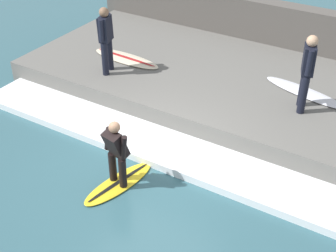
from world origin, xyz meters
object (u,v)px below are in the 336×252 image
at_px(surfer_waiting_far, 307,69).
at_px(surfer_riding, 116,150).
at_px(surfer_waiting_near, 106,37).
at_px(surfboard_waiting_near, 126,58).
at_px(surfboard_waiting_far, 305,92).
at_px(surfboard_riding, 119,183).

bearing_deg(surfer_waiting_far, surfer_riding, 147.24).
relative_size(surfer_riding, surfer_waiting_near, 0.83).
distance_m(surfer_waiting_near, surfboard_waiting_near, 1.17).
bearing_deg(surfboard_waiting_far, surfboard_riding, 152.90).
height_order(surfer_waiting_near, surfboard_waiting_near, surfer_waiting_near).
distance_m(surfboard_riding, surfboard_waiting_far, 4.76).
bearing_deg(surfboard_riding, surfboard_waiting_near, 33.16).
relative_size(surfboard_riding, surfboard_waiting_near, 0.84).
distance_m(surfboard_riding, surfer_riding, 0.78).
bearing_deg(surfer_waiting_near, surfboard_riding, -140.35).
xyz_separation_m(surfer_waiting_near, surfer_waiting_far, (0.75, -4.56, 0.03)).
bearing_deg(surfboard_waiting_near, surfer_waiting_near, -178.54).
relative_size(surfer_riding, surfboard_waiting_far, 0.64).
distance_m(surfer_riding, surfer_waiting_near, 3.66).
distance_m(surfboard_riding, surfer_waiting_far, 4.43).
distance_m(surfboard_riding, surfboard_waiting_near, 4.27).
distance_m(surfer_waiting_near, surfboard_waiting_far, 4.76).
distance_m(surfer_riding, surfboard_waiting_far, 4.73).
height_order(surfer_waiting_near, surfer_waiting_far, surfer_waiting_far).
height_order(surfer_riding, surfer_waiting_near, surfer_waiting_near).
bearing_deg(surfer_waiting_near, surfboard_waiting_near, 1.46).
bearing_deg(surfboard_riding, surfer_waiting_near, 39.65).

